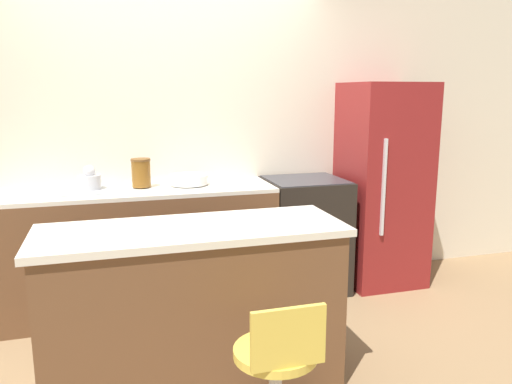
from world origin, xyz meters
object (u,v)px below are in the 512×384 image
oven_range (305,235)px  kettle (90,180)px  mixing_bowl (189,179)px  stool_chair (277,381)px  refrigerator (382,185)px

oven_range → kettle: 1.77m
oven_range → mixing_bowl: mixing_bowl is taller
stool_chair → kettle: (-0.81, 1.89, 0.63)m
refrigerator → stool_chair: bearing=-130.7°
stool_chair → refrigerator: bearing=49.3°
kettle → refrigerator: bearing=-1.3°
refrigerator → stool_chair: refrigerator is taller
stool_chair → kettle: bearing=113.2°
stool_chair → oven_range: bearing=64.7°
oven_range → stool_chair: size_ratio=1.20×
oven_range → mixing_bowl: (-0.96, 0.04, 0.51)m
refrigerator → mixing_bowl: size_ratio=5.93×
oven_range → stool_chair: oven_range is taller
kettle → oven_range: bearing=-1.5°
refrigerator → kettle: size_ratio=9.65×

